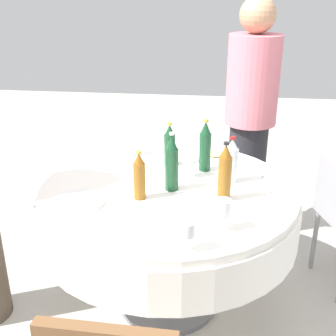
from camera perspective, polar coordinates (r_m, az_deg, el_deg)
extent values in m
plane|color=#B7B2A8|center=(2.68, 0.00, -16.88)|extent=(10.00, 10.00, 0.00)
cylinder|color=white|center=(2.28, 0.00, -2.88)|extent=(1.32, 1.32, 0.04)
cylinder|color=white|center=(2.34, 0.00, -5.74)|extent=(1.35, 1.35, 0.22)
cylinder|color=slate|center=(2.53, 0.00, -12.71)|extent=(0.14, 0.14, 0.48)
cylinder|color=slate|center=(2.67, 0.00, -16.63)|extent=(0.56, 0.56, 0.03)
cylinder|color=silver|center=(2.32, 8.18, 0.35)|extent=(0.07, 0.07, 0.18)
cone|color=silver|center=(2.28, 8.35, 3.10)|extent=(0.06, 0.06, 0.05)
cylinder|color=red|center=(2.27, 8.39, 3.87)|extent=(0.02, 0.02, 0.01)
cylinder|color=#194728|center=(2.20, 0.48, -0.22)|extent=(0.07, 0.07, 0.22)
cone|color=#194728|center=(2.15, 0.49, 3.35)|extent=(0.06, 0.06, 0.08)
cylinder|color=silver|center=(2.13, 0.50, 4.46)|extent=(0.02, 0.02, 0.01)
cylinder|color=#194728|center=(2.44, 4.79, 2.05)|extent=(0.06, 0.06, 0.21)
cone|color=#194728|center=(2.39, 4.90, 5.20)|extent=(0.06, 0.06, 0.07)
cylinder|color=gold|center=(2.38, 4.93, 6.11)|extent=(0.03, 0.03, 0.01)
cylinder|color=#194728|center=(2.51, 0.21, 2.33)|extent=(0.06, 0.06, 0.18)
cone|color=#194728|center=(2.47, 0.21, 4.94)|extent=(0.06, 0.06, 0.06)
cylinder|color=gold|center=(2.46, 0.21, 5.74)|extent=(0.03, 0.03, 0.01)
cylinder|color=#8C5619|center=(2.11, 7.32, -1.40)|extent=(0.06, 0.06, 0.22)
cone|color=#8C5619|center=(2.06, 7.51, 2.18)|extent=(0.06, 0.06, 0.06)
cylinder|color=black|center=(2.05, 7.57, 3.17)|extent=(0.03, 0.03, 0.01)
cylinder|color=#8C5619|center=(2.12, -3.70, -1.69)|extent=(0.06, 0.06, 0.18)
cone|color=#8C5619|center=(2.08, -3.79, 1.26)|extent=(0.05, 0.05, 0.05)
cylinder|color=gold|center=(2.06, -3.81, 2.08)|extent=(0.02, 0.02, 0.01)
cylinder|color=white|center=(2.39, 2.66, -1.08)|extent=(0.06, 0.06, 0.00)
cylinder|color=white|center=(2.38, 2.67, -0.29)|extent=(0.01, 0.01, 0.07)
cylinder|color=white|center=(2.35, 2.70, 1.24)|extent=(0.06, 0.06, 0.07)
cylinder|color=white|center=(1.77, 2.42, -10.47)|extent=(0.06, 0.06, 0.00)
cylinder|color=white|center=(1.75, 2.44, -9.58)|extent=(0.01, 0.01, 0.06)
cylinder|color=white|center=(1.72, 2.48, -7.85)|extent=(0.07, 0.07, 0.06)
cylinder|color=maroon|center=(1.73, 2.47, -8.34)|extent=(0.06, 0.06, 0.02)
cylinder|color=white|center=(1.91, 6.95, -7.84)|extent=(0.06, 0.06, 0.00)
cylinder|color=white|center=(1.89, 7.00, -6.93)|extent=(0.01, 0.01, 0.07)
cylinder|color=white|center=(1.86, 7.10, -5.10)|extent=(0.07, 0.07, 0.07)
cylinder|color=maroon|center=(1.87, 7.07, -5.63)|extent=(0.06, 0.06, 0.03)
cylinder|color=white|center=(2.69, -5.02, 1.70)|extent=(0.06, 0.06, 0.00)
cylinder|color=white|center=(2.68, -5.04, 2.38)|extent=(0.01, 0.01, 0.06)
cylinder|color=white|center=(2.66, -5.09, 3.75)|extent=(0.07, 0.07, 0.07)
cylinder|color=maroon|center=(2.66, -5.08, 3.34)|extent=(0.06, 0.06, 0.03)
cylinder|color=white|center=(2.15, -11.52, -4.27)|extent=(0.25, 0.25, 0.02)
cylinder|color=white|center=(2.65, 6.31, 1.46)|extent=(0.24, 0.24, 0.02)
ellipsoid|color=tan|center=(2.65, 6.33, 1.82)|extent=(0.11, 0.10, 0.02)
cube|color=silver|center=(2.37, 12.30, -1.77)|extent=(0.02, 0.18, 0.00)
cylinder|color=#26262B|center=(3.18, 9.97, -1.46)|extent=(0.26, 0.26, 0.84)
cylinder|color=#D8727F|center=(2.96, 10.92, 11.08)|extent=(0.34, 0.34, 0.57)
sphere|color=tan|center=(2.90, 11.54, 18.82)|extent=(0.23, 0.23, 0.23)
cylinder|color=gray|center=(2.97, 18.41, -8.72)|extent=(0.03, 0.03, 0.43)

